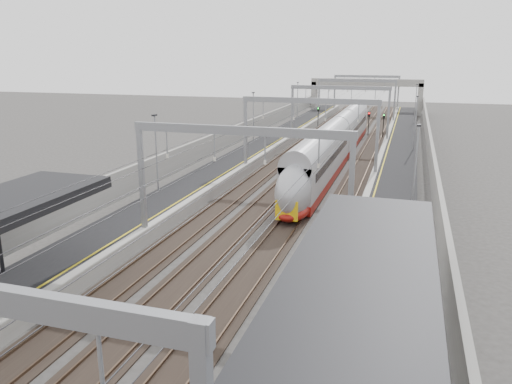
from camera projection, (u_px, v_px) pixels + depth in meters
The scene contains 11 objects.
platform_left at pixel (239, 162), 52.95m from camera, with size 4.00×120.00×1.00m, color black.
platform_right at pixel (395, 172), 48.39m from camera, with size 4.00×120.00×1.00m, color black.
tracks at pixel (314, 171), 50.79m from camera, with size 11.40×140.00×0.20m.
overhead_line at pixel (327, 104), 55.27m from camera, with size 13.00×140.00×6.60m.
overbridge at pixel (366, 87), 100.07m from camera, with size 22.00×2.20×6.90m.
wall_left at pixel (211, 150), 53.58m from camera, with size 0.30×120.00×3.20m, color gray.
wall_right at pixel (431, 162), 47.18m from camera, with size 0.30×120.00×3.20m, color gray.
train at pixel (334, 147), 53.00m from camera, with size 2.49×45.36×3.94m.
signal_green at pixel (318, 113), 79.92m from camera, with size 0.32×0.32×3.48m.
signal_red_near at pixel (369, 119), 72.95m from camera, with size 0.32×0.32×3.48m.
signal_red_far at pixel (384, 121), 70.73m from camera, with size 0.32×0.32×3.48m.
Camera 1 is at (9.06, -4.08, 11.37)m, focal length 35.00 mm.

